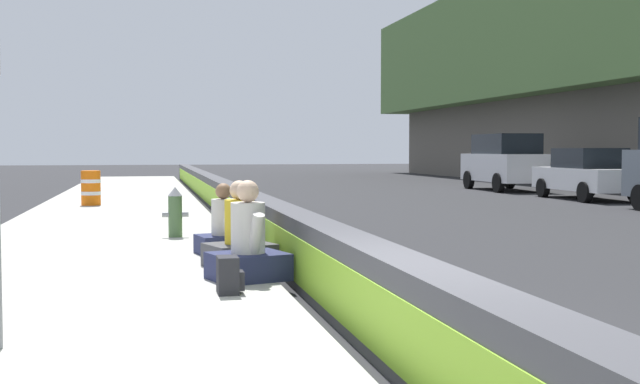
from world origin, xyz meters
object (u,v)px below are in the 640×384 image
(seated_person_foreground, at_px, (248,249))
(fire_hydrant, at_px, (175,211))
(parked_car_fourth, at_px, (588,174))
(seated_person_rear, at_px, (224,232))
(seated_person_middle, at_px, (240,240))
(parked_car_midline, at_px, (505,161))
(backpack, at_px, (229,276))
(construction_barrel, at_px, (91,188))

(seated_person_foreground, bearing_deg, fire_hydrant, 8.04)
(parked_car_fourth, bearing_deg, seated_person_foreground, 137.94)
(parked_car_fourth, bearing_deg, seated_person_rear, 132.69)
(seated_person_middle, relative_size, parked_car_fourth, 0.25)
(seated_person_foreground, xyz_separation_m, parked_car_midline, (20.49, -12.97, 0.68))
(backpack, height_order, parked_car_fourth, parked_car_fourth)
(fire_hydrant, distance_m, seated_person_foreground, 4.88)
(seated_person_rear, distance_m, parked_car_fourth, 17.93)
(parked_car_fourth, bearing_deg, seated_person_middle, 135.84)
(fire_hydrant, relative_size, parked_car_midline, 0.18)
(parked_car_midline, bearing_deg, seated_person_middle, 146.32)
(backpack, bearing_deg, construction_barrel, 9.44)
(seated_person_middle, xyz_separation_m, parked_car_fourth, (13.48, -13.09, 0.37))
(construction_barrel, bearing_deg, seated_person_foreground, -168.64)
(seated_person_middle, xyz_separation_m, construction_barrel, (12.22, 2.69, 0.12))
(seated_person_foreground, xyz_separation_m, seated_person_middle, (1.05, -0.02, -0.01))
(construction_barrel, distance_m, parked_car_fourth, 15.83)
(fire_hydrant, distance_m, backpack, 5.71)
(parked_car_fourth, bearing_deg, backpack, 138.92)
(seated_person_middle, relative_size, backpack, 2.83)
(seated_person_rear, height_order, construction_barrel, seated_person_rear)
(parked_car_midline, bearing_deg, seated_person_foreground, 147.66)
(fire_hydrant, xyz_separation_m, parked_car_fourth, (9.70, -13.79, 0.27))
(seated_person_rear, xyz_separation_m, construction_barrel, (10.89, 2.60, 0.15))
(seated_person_rear, relative_size, construction_barrel, 1.10)
(seated_person_foreground, relative_size, seated_person_middle, 1.04)
(backpack, distance_m, construction_barrel, 14.34)
(backpack, bearing_deg, parked_car_midline, -31.89)
(fire_hydrant, xyz_separation_m, construction_barrel, (8.45, 1.99, 0.03))
(fire_hydrant, height_order, seated_person_rear, seated_person_rear)
(seated_person_foreground, relative_size, parked_car_fourth, 0.26)
(seated_person_rear, bearing_deg, fire_hydrant, 14.14)
(seated_person_middle, bearing_deg, construction_barrel, 12.40)
(seated_person_foreground, height_order, seated_person_middle, seated_person_foreground)
(backpack, relative_size, parked_car_fourth, 0.09)
(backpack, relative_size, parked_car_midline, 0.08)
(fire_hydrant, height_order, backpack, fire_hydrant)
(fire_hydrant, height_order, seated_person_middle, seated_person_middle)
(fire_hydrant, distance_m, parked_car_midline, 20.79)
(seated_person_foreground, distance_m, parked_car_midline, 24.26)
(seated_person_rear, xyz_separation_m, backpack, (-3.25, 0.25, -0.13))
(seated_person_rear, relative_size, backpack, 2.60)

